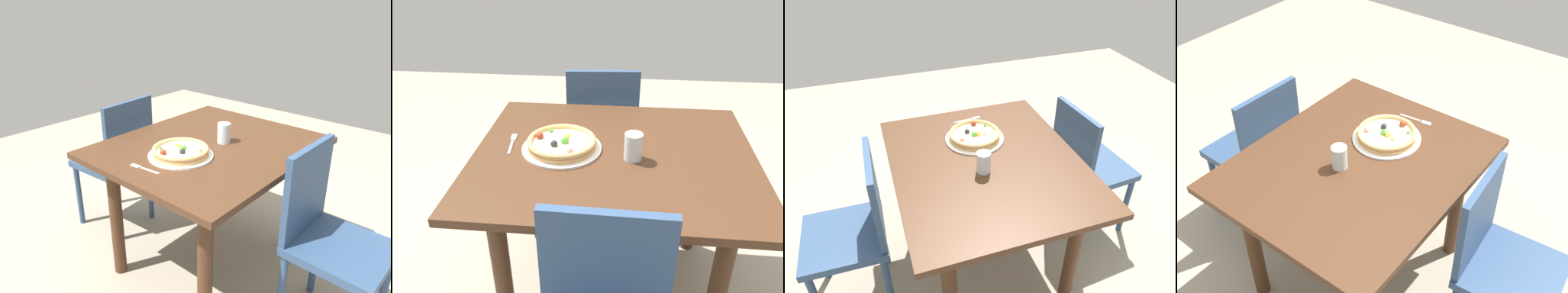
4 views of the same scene
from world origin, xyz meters
TOP-DOWN VIEW (x-y plane):
  - ground_plane at (0.00, 0.00)m, footprint 6.00×6.00m
  - dining_table at (0.00, 0.00)m, footprint 1.11×0.93m
  - chair_near at (-0.00, -0.68)m, footprint 0.41×0.41m
  - chair_far at (-0.09, 0.68)m, footprint 0.43×0.43m
  - plate at (-0.21, 0.01)m, footprint 0.32×0.32m
  - pizza at (-0.21, 0.01)m, footprint 0.28×0.28m
  - fork at (-0.43, 0.04)m, footprint 0.03×0.17m
  - drinking_glass at (0.07, -0.04)m, footprint 0.07×0.07m

SIDE VIEW (x-z plane):
  - ground_plane at x=0.00m, z-range 0.00..0.00m
  - chair_near at x=0.00m, z-range 0.05..0.95m
  - chair_far at x=-0.09m, z-range 0.05..0.95m
  - dining_table at x=0.00m, z-range 0.25..1.00m
  - fork at x=-0.43m, z-range 0.75..0.75m
  - plate at x=-0.21m, z-range 0.75..0.76m
  - pizza at x=-0.21m, z-range 0.76..0.80m
  - drinking_glass at x=0.07m, z-range 0.75..0.86m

